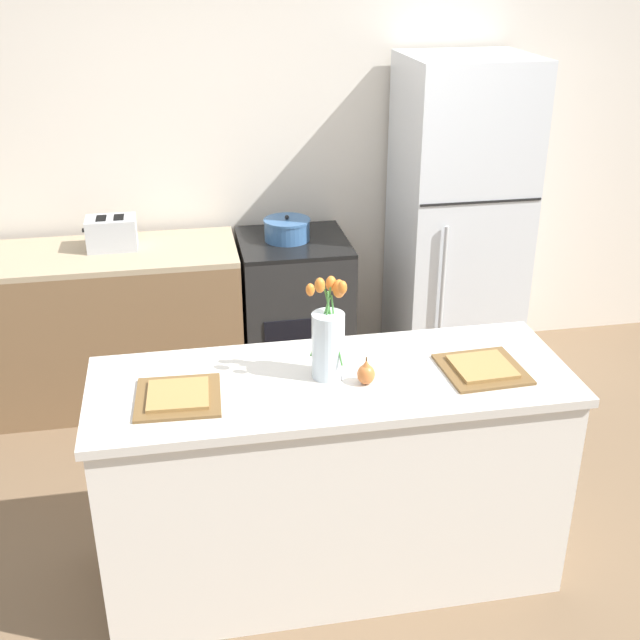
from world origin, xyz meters
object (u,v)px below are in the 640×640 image
(plate_setting_right, at_px, (482,368))
(pear_figurine, at_px, (366,373))
(toaster, at_px, (112,233))
(plate_setting_left, at_px, (178,396))
(flower_vase, at_px, (328,340))
(cooking_pot, at_px, (287,229))
(refrigerator, at_px, (458,224))
(stove_range, at_px, (294,313))

(plate_setting_right, bearing_deg, pear_figurine, -178.10)
(toaster, bearing_deg, pear_figurine, -60.14)
(plate_setting_left, distance_m, plate_setting_right, 1.13)
(flower_vase, xyz_separation_m, plate_setting_right, (0.58, -0.07, -0.14))
(flower_vase, relative_size, cooking_pot, 1.59)
(pear_figurine, height_order, plate_setting_left, pear_figurine)
(flower_vase, bearing_deg, refrigerator, 56.17)
(stove_range, height_order, flower_vase, flower_vase)
(toaster, bearing_deg, refrigerator, -1.35)
(flower_vase, bearing_deg, pear_figurine, -33.06)
(refrigerator, xyz_separation_m, cooking_pot, (-0.98, 0.01, 0.02))
(plate_setting_right, xyz_separation_m, toaster, (-1.44, 1.70, 0.05))
(cooking_pot, bearing_deg, plate_setting_left, -110.91)
(refrigerator, xyz_separation_m, toaster, (-1.92, 0.05, 0.05))
(refrigerator, height_order, plate_setting_right, refrigerator)
(toaster, height_order, cooking_pot, toaster)
(pear_figurine, height_order, toaster, toaster)
(refrigerator, relative_size, plate_setting_right, 5.92)
(refrigerator, relative_size, cooking_pot, 7.17)
(refrigerator, bearing_deg, plate_setting_left, -134.37)
(refrigerator, distance_m, toaster, 1.92)
(pear_figurine, height_order, plate_setting_right, pear_figurine)
(stove_range, distance_m, flower_vase, 1.70)
(stove_range, relative_size, pear_figurine, 8.12)
(flower_vase, distance_m, plate_setting_left, 0.58)
(pear_figurine, bearing_deg, plate_setting_left, 178.72)
(cooking_pot, bearing_deg, toaster, 177.88)
(stove_range, relative_size, plate_setting_right, 2.84)
(stove_range, relative_size, plate_setting_left, 2.84)
(flower_vase, relative_size, toaster, 1.46)
(flower_vase, height_order, cooking_pot, flower_vase)
(stove_range, xyz_separation_m, pear_figurine, (0.01, -1.67, 0.51))
(plate_setting_left, relative_size, cooking_pot, 1.21)
(plate_setting_right, bearing_deg, stove_range, 105.78)
(cooking_pot, bearing_deg, pear_figurine, -88.52)
(stove_range, xyz_separation_m, flower_vase, (-0.11, -1.59, 0.62))
(pear_figurine, xyz_separation_m, toaster, (-0.98, 1.71, 0.02))
(stove_range, bearing_deg, plate_setting_right, -74.22)
(plate_setting_right, relative_size, cooking_pot, 1.21)
(plate_setting_left, xyz_separation_m, plate_setting_right, (1.13, 0.00, 0.00))
(stove_range, relative_size, flower_vase, 2.17)
(pear_figurine, relative_size, plate_setting_left, 0.35)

